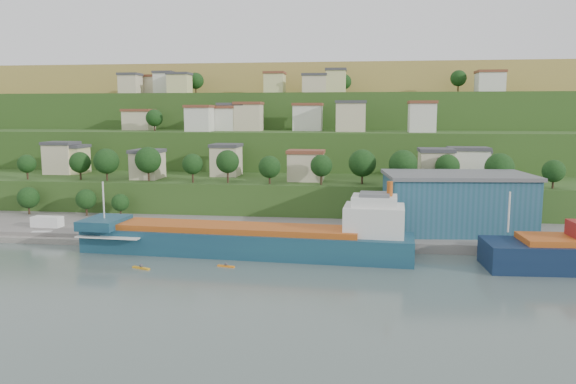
% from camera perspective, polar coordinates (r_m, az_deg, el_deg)
% --- Properties ---
extents(ground, '(500.00, 500.00, 0.00)m').
position_cam_1_polar(ground, '(103.10, -5.70, -7.68)').
color(ground, '#455451').
rests_on(ground, ground).
extents(quay, '(220.00, 26.00, 4.00)m').
position_cam_1_polar(quay, '(127.71, 6.00, -4.61)').
color(quay, slate).
rests_on(quay, ground).
extents(pebble_beach, '(40.00, 18.00, 2.40)m').
position_cam_1_polar(pebble_beach, '(144.57, -25.39, -3.87)').
color(pebble_beach, slate).
rests_on(pebble_beach, ground).
extents(hillside, '(360.00, 210.78, 96.00)m').
position_cam_1_polar(hillside, '(267.73, 2.50, 2.06)').
color(hillside, '#284719').
rests_on(hillside, ground).
extents(cargo_ship_near, '(66.35, 14.20, 16.92)m').
position_cam_1_polar(cargo_ship_near, '(111.64, -3.35, -5.00)').
color(cargo_ship_near, '#14324C').
rests_on(cargo_ship_near, ground).
extents(warehouse, '(32.66, 21.85, 12.80)m').
position_cam_1_polar(warehouse, '(128.87, 16.73, -0.98)').
color(warehouse, '#204E60').
rests_on(warehouse, quay).
extents(caravan, '(6.90, 3.06, 3.17)m').
position_cam_1_polar(caravan, '(140.02, -23.26, -2.95)').
color(caravan, white).
rests_on(caravan, pebble_beach).
extents(dinghy, '(4.43, 2.38, 0.84)m').
position_cam_1_polar(dinghy, '(135.13, -23.73, -3.85)').
color(dinghy, silver).
rests_on(dinghy, pebble_beach).
extents(kayak_orange, '(3.35, 1.26, 0.83)m').
position_cam_1_polar(kayak_orange, '(103.86, -6.32, -7.43)').
color(kayak_orange, orange).
rests_on(kayak_orange, ground).
extents(kayak_yellow, '(3.67, 1.88, 0.92)m').
position_cam_1_polar(kayak_yellow, '(105.41, -14.70, -7.41)').
color(kayak_yellow, gold).
rests_on(kayak_yellow, ground).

